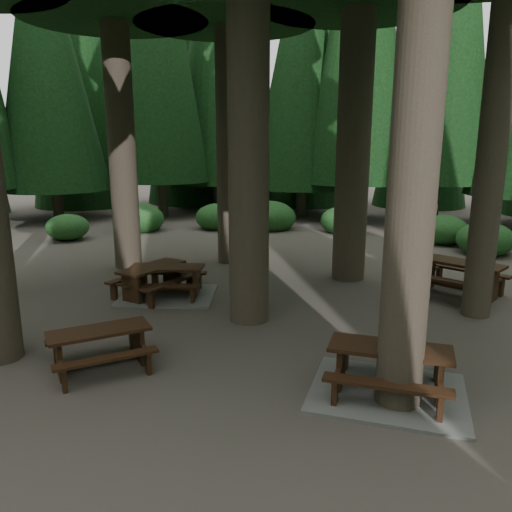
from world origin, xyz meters
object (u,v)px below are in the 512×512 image
(picnic_table_b, at_px, (152,276))
(picnic_table_d, at_px, (460,273))
(picnic_table_c, at_px, (168,286))
(picnic_table_e, at_px, (100,343))
(picnic_table_a, at_px, (388,378))

(picnic_table_b, relative_size, picnic_table_d, 0.83)
(picnic_table_c, bearing_deg, picnic_table_e, -93.81)
(picnic_table_d, xyz_separation_m, picnic_table_e, (-6.07, -6.27, -0.10))
(picnic_table_b, height_order, picnic_table_e, picnic_table_b)
(picnic_table_c, bearing_deg, picnic_table_d, 3.18)
(picnic_table_d, bearing_deg, picnic_table_c, -135.06)
(picnic_table_a, bearing_deg, picnic_table_d, 76.08)
(picnic_table_e, bearing_deg, picnic_table_b, 61.60)
(picnic_table_e, bearing_deg, picnic_table_c, 56.41)
(picnic_table_d, bearing_deg, picnic_table_b, -135.12)
(picnic_table_b, distance_m, picnic_table_e, 4.03)
(picnic_table_c, distance_m, picnic_table_d, 7.26)
(picnic_table_a, relative_size, picnic_table_e, 1.10)
(picnic_table_c, relative_size, picnic_table_d, 1.08)
(picnic_table_d, bearing_deg, picnic_table_a, -77.29)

